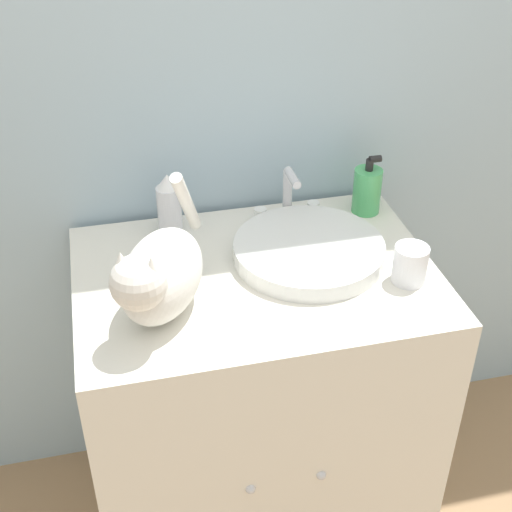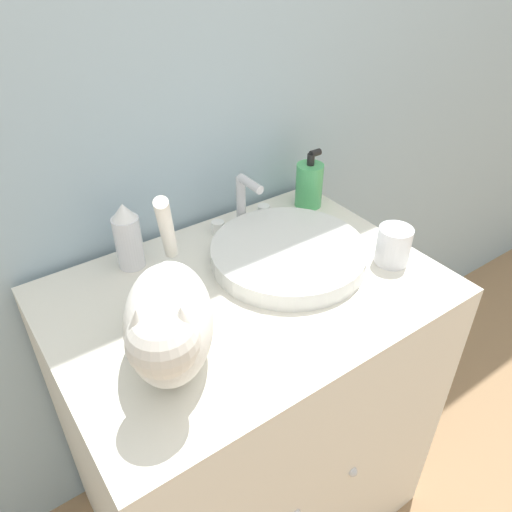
{
  "view_description": "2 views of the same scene",
  "coord_description": "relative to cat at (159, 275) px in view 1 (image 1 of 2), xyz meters",
  "views": [
    {
      "loc": [
        -0.31,
        -1.01,
        1.8
      ],
      "look_at": [
        -0.01,
        0.25,
        0.92
      ],
      "focal_mm": 50.0,
      "sensor_mm": 36.0,
      "label": 1
    },
    {
      "loc": [
        -0.47,
        -0.4,
        1.53
      ],
      "look_at": [
        -0.0,
        0.26,
        0.95
      ],
      "focal_mm": 35.0,
      "sensor_mm": 36.0,
      "label": 2
    }
  ],
  "objects": [
    {
      "name": "cup",
      "position": [
        0.56,
        -0.01,
        -0.06
      ],
      "size": [
        0.08,
        0.08,
        0.09
      ],
      "color": "white",
      "rests_on": "vanity_cabinet"
    },
    {
      "name": "cat",
      "position": [
        0.0,
        0.0,
        0.0
      ],
      "size": [
        0.26,
        0.38,
        0.27
      ],
      "rotation": [
        0.0,
        0.0,
        -2.07
      ],
      "color": "silver",
      "rests_on": "vanity_cabinet"
    },
    {
      "name": "vanity_cabinet",
      "position": [
        0.23,
        0.1,
        -0.52
      ],
      "size": [
        0.84,
        0.61,
        0.84
      ],
      "color": "silver",
      "rests_on": "ground_plane"
    },
    {
      "name": "spray_bottle",
      "position": [
        0.06,
        0.33,
        -0.02
      ],
      "size": [
        0.06,
        0.06,
        0.16
      ],
      "color": "silver",
      "rests_on": "vanity_cabinet"
    },
    {
      "name": "faucet",
      "position": [
        0.37,
        0.32,
        -0.04
      ],
      "size": [
        0.17,
        0.1,
        0.15
      ],
      "color": "silver",
      "rests_on": "vanity_cabinet"
    },
    {
      "name": "sink_basin",
      "position": [
        0.37,
        0.13,
        -0.08
      ],
      "size": [
        0.36,
        0.36,
        0.04
      ],
      "color": "silver",
      "rests_on": "vanity_cabinet"
    },
    {
      "name": "soap_bottle",
      "position": [
        0.58,
        0.31,
        -0.04
      ],
      "size": [
        0.07,
        0.07,
        0.16
      ],
      "color": "#4CB266",
      "rests_on": "vanity_cabinet"
    },
    {
      "name": "wall_back",
      "position": [
        0.23,
        0.44,
        0.3
      ],
      "size": [
        6.0,
        0.05,
        2.5
      ],
      "color": "#9EB7C6",
      "rests_on": "ground_plane"
    }
  ]
}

